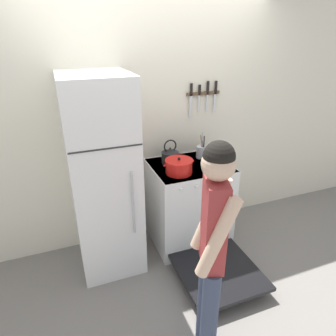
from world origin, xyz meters
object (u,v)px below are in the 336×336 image
(stove_range, at_px, (190,206))
(dutch_oven_pot, at_px, (179,166))
(person, at_px, (212,248))
(refrigerator, at_px, (104,178))
(tea_kettle, at_px, (170,156))
(utensil_jar, at_px, (201,151))

(stove_range, bearing_deg, dutch_oven_pot, -152.69)
(stove_range, distance_m, person, 1.35)
(refrigerator, height_order, tea_kettle, refrigerator)
(stove_range, bearing_deg, tea_kettle, 134.08)
(person, bearing_deg, refrigerator, 39.48)
(dutch_oven_pot, relative_size, tea_kettle, 1.23)
(utensil_jar, height_order, person, person)
(refrigerator, bearing_deg, person, -69.16)
(refrigerator, bearing_deg, stove_range, -1.78)
(stove_range, bearing_deg, person, -109.20)
(refrigerator, height_order, utensil_jar, refrigerator)
(stove_range, xyz_separation_m, dutch_oven_pot, (-0.18, -0.09, 0.53))
(tea_kettle, distance_m, person, 1.39)
(stove_range, height_order, utensil_jar, utensil_jar)
(dutch_oven_pot, relative_size, person, 0.19)
(dutch_oven_pot, distance_m, tea_kettle, 0.26)
(dutch_oven_pot, relative_size, utensil_jar, 1.08)
(stove_range, xyz_separation_m, person, (-0.41, -1.19, 0.48))
(dutch_oven_pot, bearing_deg, refrigerator, 170.39)
(dutch_oven_pot, height_order, utensil_jar, utensil_jar)
(stove_range, relative_size, person, 0.85)
(refrigerator, height_order, person, refrigerator)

